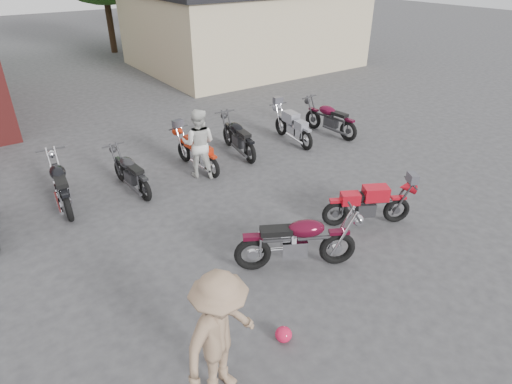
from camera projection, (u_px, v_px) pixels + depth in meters
ground at (315, 283)px, 7.53m from camera, size 90.00×90.00×0.00m
stucco_building at (243, 29)px, 21.66m from camera, size 10.00×8.00×3.50m
vintage_motorcycle at (299, 238)px, 7.64m from camera, size 2.23×1.66×1.25m
sportbike at (369, 202)px, 8.94m from camera, size 1.90×1.42×1.07m
helmet at (284, 334)px, 6.36m from camera, size 0.26×0.26×0.24m
person_light at (199, 144)px, 10.76m from camera, size 1.10×1.08×1.79m
person_tan at (221, 337)px, 5.24m from camera, size 1.41×1.10×1.92m
row_bike_2 at (60, 182)px, 9.61m from camera, size 0.87×2.08×1.18m
row_bike_3 at (130, 171)px, 10.26m from camera, size 0.74×1.85×1.05m
row_bike_4 at (196, 150)px, 11.29m from camera, size 0.78×1.88×1.06m
row_bike_5 at (238, 135)px, 12.15m from camera, size 0.89×2.02×1.13m
row_bike_6 at (293, 125)px, 12.94m from camera, size 0.81×1.94×1.09m
row_bike_7 at (330, 117)px, 13.49m from camera, size 0.88×2.05×1.15m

